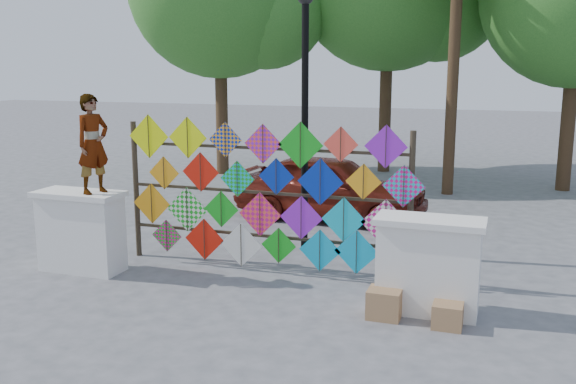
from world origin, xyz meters
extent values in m
plane|color=gray|center=(0.00, 0.00, 0.00)|extent=(80.00, 80.00, 0.00)
cube|color=white|center=(-2.70, -0.20, 0.60)|extent=(1.30, 0.55, 1.20)
cube|color=white|center=(-2.70, -0.20, 1.24)|extent=(1.40, 0.65, 0.08)
cube|color=white|center=(2.70, -0.20, 0.60)|extent=(1.30, 0.55, 1.20)
cube|color=white|center=(2.70, -0.20, 1.24)|extent=(1.40, 0.65, 0.08)
cylinder|color=#31271B|center=(-2.30, 0.80, 1.15)|extent=(0.09, 0.09, 2.30)
cylinder|color=#31271B|center=(2.30, 0.80, 1.15)|extent=(0.09, 0.09, 2.30)
cube|color=#31271B|center=(0.00, 0.80, 0.55)|extent=(4.60, 0.04, 0.04)
cube|color=#31271B|center=(0.00, 0.80, 1.25)|extent=(4.60, 0.04, 0.04)
cube|color=#31271B|center=(0.00, 0.80, 1.95)|extent=(4.60, 0.04, 0.04)
cube|color=#E9FF0A|center=(-1.98, 0.74, 2.07)|extent=(0.72, 0.01, 0.72)
cube|color=#31271B|center=(-1.98, 0.73, 2.07)|extent=(0.01, 0.01, 0.71)
cube|color=#E9FF0A|center=(-1.27, 0.74, 2.08)|extent=(0.67, 0.01, 0.67)
cube|color=#31271B|center=(-1.27, 0.73, 2.08)|extent=(0.01, 0.01, 0.66)
cube|color=#06269D|center=(-0.61, 0.74, 2.07)|extent=(0.56, 0.01, 0.56)
cube|color=#31271B|center=(-0.61, 0.73, 2.07)|extent=(0.01, 0.01, 0.55)
cube|color=#EE4533|center=(0.02, 0.74, 2.03)|extent=(0.62, 0.01, 0.62)
cube|color=#31271B|center=(0.02, 0.73, 2.03)|extent=(0.01, 0.01, 0.61)
cube|color=#139D1A|center=(0.63, 0.74, 2.03)|extent=(0.71, 0.01, 0.71)
cube|color=#31271B|center=(0.63, 0.73, 2.03)|extent=(0.01, 0.01, 0.70)
cube|color=#EE4533|center=(1.25, 0.74, 2.07)|extent=(0.53, 0.01, 0.53)
cube|color=#31271B|center=(1.25, 0.73, 2.07)|extent=(0.01, 0.01, 0.52)
cube|color=purple|center=(1.92, 0.74, 2.06)|extent=(0.63, 0.01, 0.63)
cube|color=#31271B|center=(1.92, 0.73, 2.06)|extent=(0.01, 0.01, 0.62)
cube|color=orange|center=(-1.70, 0.70, 1.49)|extent=(0.55, 0.01, 0.55)
cube|color=#31271B|center=(-1.70, 0.69, 1.49)|extent=(0.01, 0.01, 0.54)
cube|color=red|center=(-1.03, 0.70, 1.54)|extent=(0.64, 0.01, 0.64)
cube|color=#31271B|center=(-1.03, 0.69, 1.54)|extent=(0.01, 0.01, 0.63)
cube|color=#0CAAC3|center=(-0.40, 0.70, 1.46)|extent=(0.58, 0.01, 0.58)
cube|color=#31271B|center=(-0.40, 0.69, 1.46)|extent=(0.01, 0.01, 0.57)
cube|color=#06269D|center=(0.26, 0.70, 1.54)|extent=(0.57, 0.01, 0.57)
cube|color=#31271B|center=(0.26, 0.69, 1.54)|extent=(0.01, 0.01, 0.56)
cube|color=#06269D|center=(0.96, 0.70, 1.50)|extent=(0.72, 0.01, 0.72)
cube|color=#31271B|center=(0.96, 0.69, 1.50)|extent=(0.01, 0.01, 0.70)
cube|color=orange|center=(1.62, 0.70, 1.54)|extent=(0.54, 0.01, 0.54)
cube|color=#31271B|center=(1.62, 0.69, 1.54)|extent=(0.01, 0.01, 0.53)
cube|color=#0CAAC3|center=(2.21, 0.70, 1.51)|extent=(0.62, 0.01, 0.62)
cube|color=#31271B|center=(2.21, 0.69, 1.51)|extent=(0.01, 0.01, 0.61)
cube|color=orange|center=(-1.93, 0.66, 0.97)|extent=(0.68, 0.01, 0.68)
cube|color=#31271B|center=(-1.93, 0.65, 0.97)|extent=(0.01, 0.01, 0.67)
cube|color=#139D1A|center=(-1.27, 0.66, 0.92)|extent=(0.73, 0.01, 0.73)
cube|color=#31271B|center=(-1.27, 0.65, 0.92)|extent=(0.01, 0.01, 0.72)
cube|color=#139D1A|center=(-0.66, 0.66, 0.97)|extent=(0.59, 0.01, 0.59)
cube|color=#31271B|center=(-0.66, 0.65, 0.97)|extent=(0.01, 0.01, 0.58)
cube|color=#EE4533|center=(0.00, 0.66, 0.93)|extent=(0.70, 0.01, 0.70)
cube|color=#31271B|center=(0.00, 0.65, 0.93)|extent=(0.01, 0.01, 0.69)
cube|color=purple|center=(0.67, 0.66, 0.93)|extent=(0.68, 0.01, 0.68)
cube|color=#31271B|center=(0.67, 0.65, 0.93)|extent=(0.01, 0.01, 0.67)
cube|color=#0CAAC3|center=(1.34, 0.66, 0.95)|extent=(0.68, 0.01, 0.68)
cube|color=#31271B|center=(1.34, 0.65, 0.95)|extent=(0.01, 0.01, 0.67)
cube|color=#BF1272|center=(1.97, 0.66, 0.94)|extent=(0.74, 0.01, 0.74)
cube|color=#31271B|center=(1.97, 0.65, 0.94)|extent=(0.01, 0.01, 0.72)
cube|color=#139D1A|center=(-1.64, 0.62, 0.45)|extent=(0.54, 0.01, 0.54)
cube|color=#31271B|center=(-1.64, 0.61, 0.45)|extent=(0.01, 0.01, 0.53)
cube|color=red|center=(-0.96, 0.62, 0.45)|extent=(0.69, 0.01, 0.69)
cube|color=#31271B|center=(-0.96, 0.61, 0.45)|extent=(0.01, 0.01, 0.67)
cube|color=silver|center=(-0.31, 0.62, 0.42)|extent=(0.71, 0.01, 0.71)
cube|color=#31271B|center=(-0.31, 0.61, 0.42)|extent=(0.01, 0.01, 0.70)
cube|color=#139D1A|center=(0.32, 0.62, 0.47)|extent=(0.57, 0.01, 0.57)
cube|color=#31271B|center=(0.32, 0.61, 0.47)|extent=(0.01, 0.01, 0.56)
cube|color=#0898C4|center=(0.99, 0.62, 0.45)|extent=(0.66, 0.01, 0.66)
cube|color=#31271B|center=(0.99, 0.61, 0.45)|extent=(0.01, 0.01, 0.65)
cube|color=#0898C4|center=(1.55, 0.62, 0.48)|extent=(0.68, 0.01, 0.68)
cube|color=#31271B|center=(1.55, 0.61, 0.48)|extent=(0.01, 0.01, 0.67)
cube|color=#BF1272|center=(2.22, 0.62, 0.44)|extent=(0.61, 0.01, 0.61)
cube|color=#31271B|center=(2.22, 0.61, 0.44)|extent=(0.01, 0.01, 0.59)
cylinder|color=#4E3A21|center=(-4.50, 9.00, 1.93)|extent=(0.36, 0.36, 3.85)
sphere|color=#296821|center=(-3.20, 9.30, 4.89)|extent=(3.64, 3.64, 3.64)
cylinder|color=#4E3A21|center=(0.00, 11.00, 2.06)|extent=(0.36, 0.36, 4.12)
cylinder|color=#4E3A21|center=(5.00, 9.50, 1.79)|extent=(0.36, 0.36, 3.58)
cylinder|color=#4E3A21|center=(2.20, 8.00, 2.75)|extent=(0.28, 0.28, 5.50)
imported|color=#99999E|center=(-2.38, -0.20, 2.04)|extent=(0.52, 0.64, 1.51)
imported|color=#5B180F|center=(0.12, 4.44, 0.69)|extent=(4.14, 1.88, 1.38)
cylinder|color=black|center=(0.30, 2.00, 2.10)|extent=(0.12, 0.12, 4.20)
cube|color=#A97652|center=(2.21, -0.57, 0.19)|extent=(0.43, 0.38, 0.38)
cube|color=#A97652|center=(3.01, -0.63, 0.16)|extent=(0.37, 0.34, 0.31)
camera|label=1|loc=(3.59, -8.39, 3.22)|focal=40.00mm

